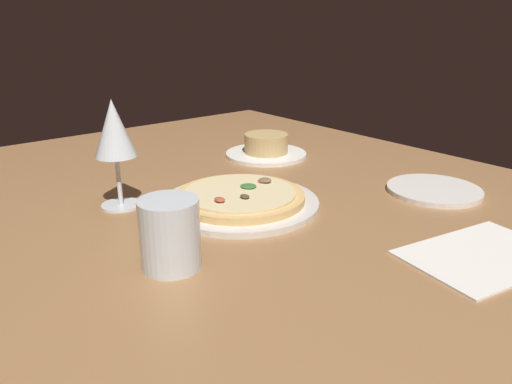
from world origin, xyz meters
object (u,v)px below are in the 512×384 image
pizza_main (240,199)px  side_plate (434,190)px  water_glass (170,239)px  paper_menu (484,255)px  ramekin_on_saucer (266,148)px  wine_glass_far (114,133)px

pizza_main → side_plate: bearing=61.5°
pizza_main → water_glass: water_glass is taller
side_plate → paper_menu: bearing=-43.7°
water_glass → ramekin_on_saucer: bearing=126.6°
pizza_main → water_glass: 23.41cm
pizza_main → wine_glass_far: bearing=-128.9°
wine_glass_far → pizza_main: bearing=51.1°
ramekin_on_saucer → paper_menu: size_ratio=0.87×
wine_glass_far → water_glass: size_ratio=1.97×
pizza_main → wine_glass_far: 23.46cm
side_plate → paper_menu: side_plate is taller
water_glass → side_plate: (5.75, 52.04, -3.51)cm
ramekin_on_saucer → water_glass: water_glass is taller
pizza_main → side_plate: size_ratio=1.59×
side_plate → ramekin_on_saucer: bearing=-168.5°
pizza_main → ramekin_on_saucer: (-21.27, 24.04, 0.83)cm
wine_glass_far → ramekin_on_saucer: bearing=102.0°
wine_glass_far → paper_menu: wine_glass_far is taller
pizza_main → paper_menu: (36.02, 14.07, -1.00)cm
ramekin_on_saucer → side_plate: size_ratio=1.09×
pizza_main → ramekin_on_saucer: bearing=131.5°
ramekin_on_saucer → wine_glass_far: bearing=-78.0°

